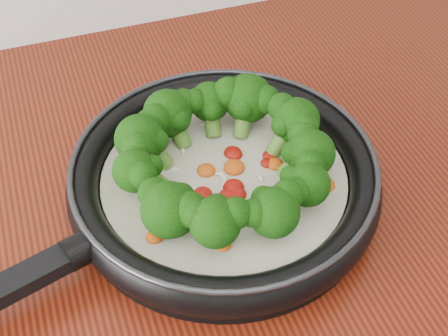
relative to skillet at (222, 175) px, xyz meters
name	(u,v)px	position (x,y,z in m)	size (l,w,h in m)	color
skillet	(222,175)	(0.00, 0.00, 0.00)	(0.59, 0.45, 0.10)	black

